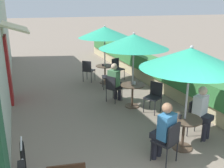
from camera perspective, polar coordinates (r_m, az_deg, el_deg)
name	(u,v)px	position (r m, az deg, el deg)	size (l,w,h in m)	color
cafe_facade_wall	(0,34)	(8.84, -24.30, 10.37)	(0.98, 13.88, 4.20)	#B2C1AD
planter_hedge	(145,67)	(10.35, 7.52, 3.88)	(0.60, 12.88, 1.01)	tan
patio_table_near	(184,128)	(5.60, 16.10, -9.54)	(0.72, 0.72, 0.70)	brown
patio_umbrella_near	(191,58)	(5.11, 17.53, 5.64)	(2.00, 2.00, 2.24)	#B7B7BC
cafe_chair_near_left	(168,140)	(5.02, 12.75, -12.28)	(0.52, 0.52, 0.87)	#232328
seated_patron_near_left	(164,130)	(4.99, 11.80, -10.16)	(0.45, 0.49, 1.25)	#23232D
cafe_chair_near_right	(197,116)	(6.19, 18.81, -6.85)	(0.52, 0.52, 0.87)	#232328
seated_patron_near_right	(202,110)	(6.08, 19.90, -5.66)	(0.45, 0.49, 1.25)	#23232D
coffee_cup_near	(180,117)	(5.45, 15.26, -7.24)	(0.07, 0.07, 0.09)	#232328
patio_table_mid	(132,91)	(7.55, 4.69, -1.67)	(0.72, 0.72, 0.70)	brown
patio_umbrella_mid	(134,41)	(7.19, 4.99, 9.69)	(2.00, 2.00, 2.24)	#B7B7BC
cafe_chair_mid_left	(154,95)	(7.26, 9.62, -2.43)	(0.55, 0.55, 0.87)	#232328
cafe_chair_mid_right	(113,87)	(7.86, 0.16, -0.58)	(0.55, 0.55, 0.87)	#232328
seated_patron_mid_right	(115,81)	(7.90, 0.66, 0.79)	(0.51, 0.48, 1.25)	#23232D
coffee_cup_mid	(135,83)	(7.49, 5.19, 0.24)	(0.07, 0.07, 0.09)	white
patio_table_far	(105,71)	(9.83, -1.61, 3.01)	(0.72, 0.72, 0.70)	brown
patio_umbrella_far	(105,32)	(9.56, -1.69, 11.75)	(2.00, 2.00, 2.24)	#B7B7BC
cafe_chair_far_left	(88,69)	(10.02, -5.50, 3.38)	(0.56, 0.56, 0.87)	#232328
cafe_chair_far_right	(110,75)	(9.17, -0.49, 2.10)	(0.47, 0.47, 0.87)	#232328
cafe_chair_far_back	(117,67)	(10.31, 1.16, 3.87)	(0.51, 0.51, 0.87)	#232328
coffee_cup_far	(103,65)	(9.70, -2.10, 4.37)	(0.07, 0.07, 0.09)	#232328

